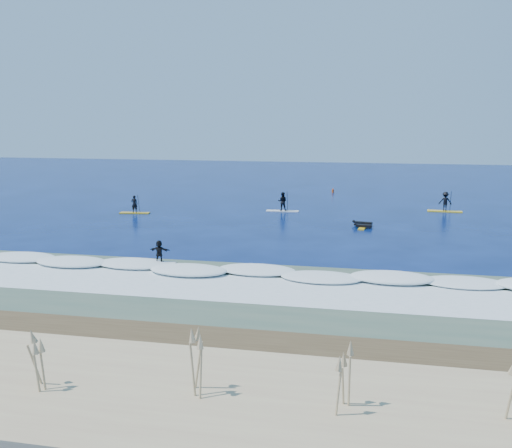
% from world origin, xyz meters
% --- Properties ---
extents(ground, '(160.00, 160.00, 0.00)m').
position_xyz_m(ground, '(0.00, 0.00, 0.00)').
color(ground, '#03113F').
rests_on(ground, ground).
extents(dune, '(90.00, 7.00, 2.00)m').
position_xyz_m(dune, '(0.00, -27.00, 0.00)').
color(dune, tan).
rests_on(dune, ground).
extents(wet_sand_strip, '(90.00, 5.00, 0.08)m').
position_xyz_m(wet_sand_strip, '(0.00, -21.50, 0.00)').
color(wet_sand_strip, '#44331F').
rests_on(wet_sand_strip, ground).
extents(shallow_water, '(90.00, 13.00, 0.01)m').
position_xyz_m(shallow_water, '(0.00, -14.00, 0.01)').
color(shallow_water, '#3C5340').
rests_on(shallow_water, ground).
extents(breaking_wave, '(40.00, 6.00, 0.30)m').
position_xyz_m(breaking_wave, '(0.00, -10.00, 0.00)').
color(breaking_wave, white).
rests_on(breaking_wave, ground).
extents(whitewater, '(34.00, 5.00, 0.02)m').
position_xyz_m(whitewater, '(0.00, -13.00, 0.00)').
color(whitewater, silver).
rests_on(whitewater, ground).
extents(dune_grass, '(40.00, 4.00, 1.70)m').
position_xyz_m(dune_grass, '(0.00, -27.00, 1.85)').
color(dune_grass, tan).
rests_on(dune_grass, dune).
extents(sup_paddler_left, '(3.03, 1.07, 2.08)m').
position_xyz_m(sup_paddler_left, '(-15.21, 9.50, 0.65)').
color(sup_paddler_left, gold).
rests_on(sup_paddler_left, ground).
extents(sup_paddler_center, '(3.29, 0.96, 2.28)m').
position_xyz_m(sup_paddler_center, '(-1.11, 13.56, 0.85)').
color(sup_paddler_center, white).
rests_on(sup_paddler_center, ground).
extents(sup_paddler_right, '(3.39, 1.05, 2.35)m').
position_xyz_m(sup_paddler_right, '(14.89, 16.76, 0.91)').
color(sup_paddler_right, yellow).
rests_on(sup_paddler_right, ground).
extents(prone_paddler_near, '(1.57, 2.03, 0.41)m').
position_xyz_m(prone_paddler_near, '(7.02, 6.18, 0.14)').
color(prone_paddler_near, gold).
rests_on(prone_paddler_near, ground).
extents(prone_paddler_far, '(1.76, 2.28, 0.46)m').
position_xyz_m(prone_paddler_far, '(6.95, 7.40, 0.16)').
color(prone_paddler_far, '#1872B8').
rests_on(prone_paddler_far, ground).
extents(wave_surfer, '(2.10, 0.59, 1.52)m').
position_xyz_m(wave_surfer, '(-5.38, -9.20, 0.85)').
color(wave_surfer, white).
rests_on(wave_surfer, breaking_wave).
extents(marker_buoy, '(0.27, 0.27, 0.65)m').
position_xyz_m(marker_buoy, '(2.82, 29.22, 0.28)').
color(marker_buoy, '#CE4512').
rests_on(marker_buoy, ground).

